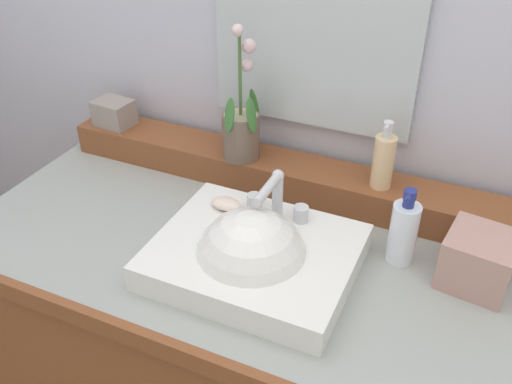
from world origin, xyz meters
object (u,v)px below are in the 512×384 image
(sink_basin, at_px, (253,260))
(tissue_box, at_px, (478,260))
(soap_bar, at_px, (226,204))
(lotion_bottle, at_px, (403,232))
(trinket_box, at_px, (114,113))
(potted_plant, at_px, (241,127))
(soap_dispenser, at_px, (383,160))

(sink_basin, xyz_separation_m, tissue_box, (0.42, 0.16, 0.03))
(soap_bar, distance_m, lotion_bottle, 0.38)
(soap_bar, bearing_deg, trinket_box, 155.03)
(potted_plant, height_order, trinket_box, potted_plant)
(trinket_box, bearing_deg, potted_plant, 3.28)
(tissue_box, bearing_deg, sink_basin, -159.65)
(sink_basin, bearing_deg, tissue_box, 20.35)
(trinket_box, relative_size, lotion_bottle, 0.56)
(soap_dispenser, xyz_separation_m, trinket_box, (-0.74, 0.00, -0.03))
(soap_bar, relative_size, tissue_box, 0.54)
(tissue_box, bearing_deg, potted_plant, 166.49)
(sink_basin, height_order, soap_bar, sink_basin)
(lotion_bottle, bearing_deg, sink_basin, -148.87)
(lotion_bottle, bearing_deg, trinket_box, 169.83)
(sink_basin, distance_m, lotion_bottle, 0.32)
(potted_plant, xyz_separation_m, soap_dispenser, (0.35, 0.01, -0.01))
(soap_bar, bearing_deg, potted_plant, 105.58)
(lotion_bottle, bearing_deg, potted_plant, 162.73)
(tissue_box, bearing_deg, lotion_bottle, 177.77)
(soap_bar, relative_size, potted_plant, 0.21)
(sink_basin, relative_size, tissue_box, 3.12)
(sink_basin, relative_size, potted_plant, 1.20)
(soap_bar, relative_size, lotion_bottle, 0.40)
(sink_basin, distance_m, tissue_box, 0.45)
(sink_basin, xyz_separation_m, trinket_box, (-0.56, 0.31, 0.09))
(soap_dispenser, height_order, tissue_box, soap_dispenser)
(trinket_box, bearing_deg, lotion_bottle, -4.93)
(potted_plant, distance_m, lotion_bottle, 0.46)
(potted_plant, bearing_deg, tissue_box, -13.51)
(sink_basin, bearing_deg, lotion_bottle, 31.13)
(soap_dispenser, relative_size, lotion_bottle, 0.93)
(soap_bar, distance_m, potted_plant, 0.22)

